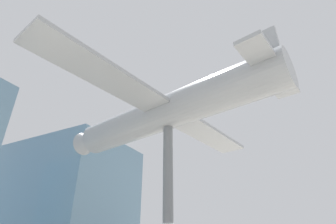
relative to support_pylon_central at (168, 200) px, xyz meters
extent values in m
cube|color=#60849E|center=(7.02, 14.30, 1.67)|extent=(8.34, 11.24, 10.22)
cube|color=#383A3F|center=(7.02, 14.30, 7.08)|extent=(0.36, 10.68, 0.60)
cylinder|color=slate|center=(0.00, 0.00, 0.00)|extent=(0.46, 0.46, 6.89)
cylinder|color=#93999E|center=(0.00, 0.00, 4.33)|extent=(4.13, 12.23, 1.78)
cube|color=#93999E|center=(0.00, 0.00, 4.33)|extent=(14.69, 4.50, 0.18)
cube|color=#93999E|center=(-1.05, -5.23, 4.47)|extent=(4.79, 1.90, 0.18)
cube|color=#93999E|center=(-1.05, -5.23, 5.53)|extent=(0.39, 1.11, 2.03)
cone|color=#93999E|center=(1.31, 6.54, 4.33)|extent=(1.72, 1.50, 1.51)
sphere|color=black|center=(1.47, 7.32, 4.33)|extent=(0.44, 0.44, 0.44)
camera|label=1|loc=(-10.54, -5.48, -1.95)|focal=28.00mm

